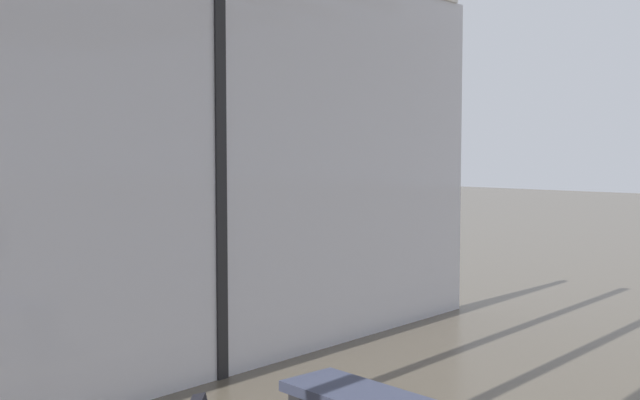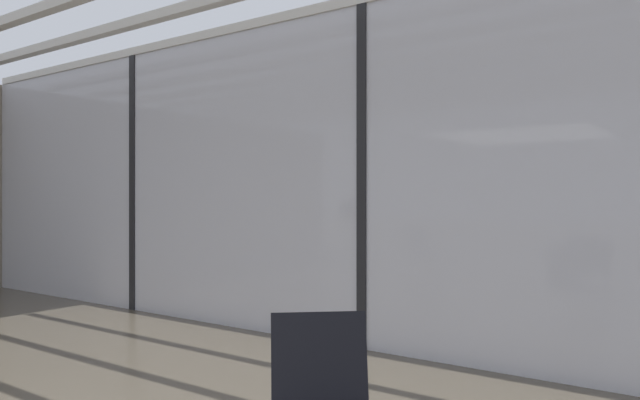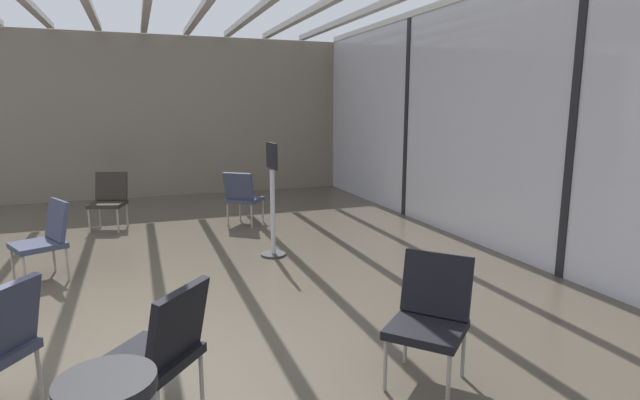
% 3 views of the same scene
% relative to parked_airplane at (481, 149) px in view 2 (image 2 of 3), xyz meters
% --- Properties ---
extents(glass_curtain_wall, '(14.00, 0.08, 3.32)m').
position_rel_parked_airplane_xyz_m(glass_curtain_wall, '(0.60, -4.77, -0.64)').
color(glass_curtain_wall, silver).
rests_on(glass_curtain_wall, ground).
extents(window_mullion_0, '(0.10, 0.12, 3.32)m').
position_rel_parked_airplane_xyz_m(window_mullion_0, '(-2.90, -4.77, -0.64)').
color(window_mullion_0, black).
rests_on(window_mullion_0, ground).
extents(window_mullion_1, '(0.10, 0.12, 3.32)m').
position_rel_parked_airplane_xyz_m(window_mullion_1, '(0.60, -4.77, -0.64)').
color(window_mullion_1, black).
rests_on(window_mullion_1, ground).
extents(parked_airplane, '(13.94, 4.59, 4.59)m').
position_rel_parked_airplane_xyz_m(parked_airplane, '(0.00, 0.00, 0.00)').
color(parked_airplane, silver).
rests_on(parked_airplane, ground).
extents(lounge_chair_2, '(0.71, 0.71, 0.87)m').
position_rel_parked_airplane_xyz_m(lounge_chair_2, '(1.92, -7.34, -1.80)').
color(lounge_chair_2, black).
rests_on(lounge_chair_2, ground).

